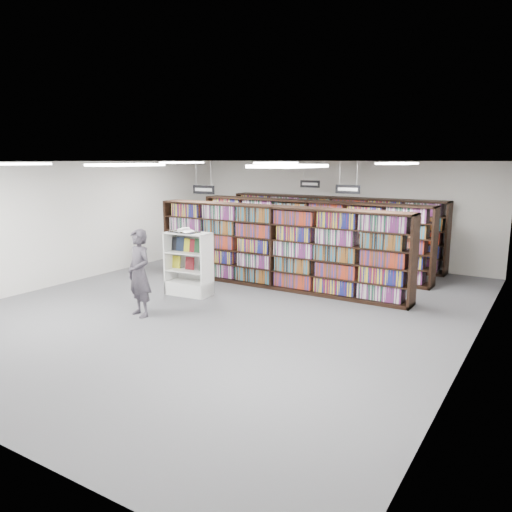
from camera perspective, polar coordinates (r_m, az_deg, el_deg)
The scene contains 20 objects.
floor at distance 11.30m, azimuth -2.78°, elevation -5.73°, with size 12.00×12.00×0.00m, color #4D4D51.
ceiling at distance 10.82m, azimuth -2.94°, elevation 10.72°, with size 10.00×12.00×0.10m, color white.
wall_back at distance 16.21m, azimuth 9.25°, elevation 5.01°, with size 10.00×0.10×3.20m, color silver.
wall_left at distance 14.36m, azimuth -19.60°, elevation 3.76°, with size 0.10×12.00×3.20m, color silver.
wall_right at distance 9.14m, azimuth 23.97°, elevation -0.35°, with size 0.10×12.00×3.20m, color silver.
bookshelf_row_near at distance 12.71m, azimuth 2.26°, elevation 1.03°, with size 7.00×0.60×2.10m.
bookshelf_row_mid at distance 14.47m, azimuth 6.15°, elevation 2.19°, with size 7.00×0.60×2.10m.
bookshelf_row_far at distance 16.01m, azimuth 8.78°, elevation 2.97°, with size 7.00×0.60×2.10m.
aisle_sign_left at distance 12.53m, azimuth -6.00°, elevation 7.65°, with size 0.65×0.02×0.80m.
aisle_sign_right at distance 12.81m, azimuth 10.45°, elevation 7.60°, with size 0.65×0.02×0.80m.
aisle_sign_center at distance 15.43m, azimuth 6.19°, elevation 8.26°, with size 0.65×0.02×0.80m.
troffer_front_left at distance 10.88m, azimuth -25.81°, elevation 9.45°, with size 0.60×1.20×0.04m, color white.
troffer_front_center at distance 8.52m, azimuth -14.61°, elevation 10.05°, with size 0.60×1.20×0.04m, color white.
troffer_front_right at distance 6.70m, azimuth 3.82°, elevation 10.21°, with size 0.60×1.20×0.04m, color white.
troffer_back_left at distance 14.23m, azimuth -8.44°, elevation 10.52°, with size 0.60×1.20×0.04m, color white.
troffer_back_center at distance 12.52m, azimuth 2.34°, elevation 10.58°, with size 0.60×1.20×0.04m, color white.
troffer_back_right at distance 11.36m, azimuth 15.87°, elevation 10.14°, with size 0.60×1.20×0.04m, color white.
endcap_display at distance 12.23m, azimuth -7.58°, elevation -2.05°, with size 1.14×0.64×1.53m.
open_book at distance 12.05m, azimuth -8.22°, elevation 2.84°, with size 0.70×0.41×0.13m.
shopper at distance 10.66m, azimuth -13.20°, elevation -1.91°, with size 0.67×0.44×1.84m, color #46414A.
Camera 1 is at (6.13, -8.92, 3.25)m, focal length 35.00 mm.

